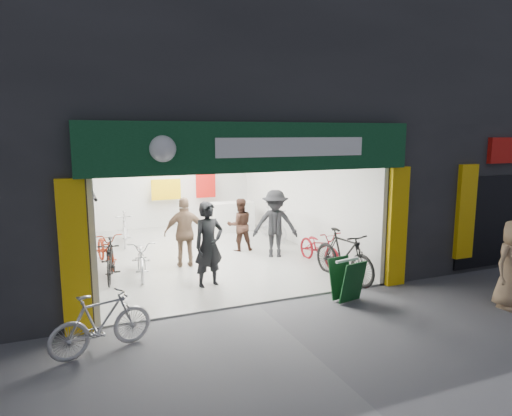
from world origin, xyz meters
TOP-DOWN VIEW (x-y plane):
  - ground at (0.00, 0.00)m, footprint 60.00×60.00m
  - building at (0.91, 4.99)m, footprint 17.00×10.27m
  - bike_left_front at (-1.80, 2.65)m, footprint 0.81×1.80m
  - bike_left_midfront at (-2.50, 2.61)m, footprint 0.70×1.64m
  - bike_left_midback at (-2.50, 3.85)m, footprint 0.82×1.77m
  - bike_left_back at (-1.80, 5.91)m, footprint 0.68×1.72m
  - bike_right_front at (2.37, 0.62)m, footprint 0.82×1.99m
  - bike_right_mid at (2.50, 1.93)m, footprint 0.72×1.76m
  - bike_right_back at (2.50, 4.76)m, footprint 0.59×1.77m
  - parked_bike at (-2.94, -0.88)m, footprint 1.65×0.87m
  - customer_a at (-0.57, 1.34)m, footprint 0.77×0.59m
  - customer_b at (1.10, 3.91)m, footprint 0.79×0.65m
  - customer_c at (1.72, 2.92)m, footprint 1.36×1.10m
  - customer_d at (-0.69, 2.94)m, footprint 1.09×0.60m
  - sandwich_board at (1.70, -0.50)m, footprint 0.63×0.64m

SIDE VIEW (x-z plane):
  - ground at x=0.00m, z-range 0.00..0.00m
  - bike_left_midback at x=-2.50m, z-range 0.00..0.90m
  - bike_right_mid at x=2.50m, z-range 0.00..0.90m
  - bike_left_front at x=-1.80m, z-range 0.00..0.91m
  - sandwich_board at x=1.70m, z-range 0.04..0.88m
  - parked_bike at x=-2.94m, z-range 0.00..0.95m
  - bike_left_midfront at x=-2.50m, z-range 0.00..0.96m
  - bike_left_back at x=-1.80m, z-range 0.00..1.01m
  - bike_right_back at x=2.50m, z-range 0.00..1.05m
  - bike_right_front at x=2.37m, z-range 0.00..1.16m
  - customer_b at x=1.10m, z-range 0.00..1.51m
  - customer_d at x=-0.69m, z-range 0.00..1.77m
  - customer_c at x=1.72m, z-range 0.00..1.83m
  - customer_a at x=-0.57m, z-range 0.00..1.88m
  - building at x=0.91m, z-range 0.31..8.31m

